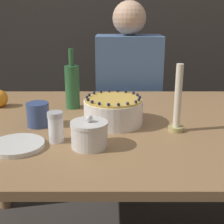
# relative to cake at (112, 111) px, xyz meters

# --- Properties ---
(dining_table) EXTENTS (1.63, 1.04, 0.72)m
(dining_table) POSITION_rel_cake_xyz_m (0.08, 0.01, -0.14)
(dining_table) COLOR #936D47
(dining_table) RESTS_ON ground_plane
(cake) EXTENTS (0.24, 0.24, 0.12)m
(cake) POSITION_rel_cake_xyz_m (0.00, 0.00, 0.00)
(cake) COLOR white
(cake) RESTS_ON dining_table
(sugar_bowl) EXTENTS (0.13, 0.13, 0.11)m
(sugar_bowl) POSITION_rel_cake_xyz_m (-0.08, -0.23, -0.01)
(sugar_bowl) COLOR silver
(sugar_bowl) RESTS_ON dining_table
(sugar_shaker) EXTENTS (0.06, 0.06, 0.11)m
(sugar_shaker) POSITION_rel_cake_xyz_m (-0.20, -0.19, 0.00)
(sugar_shaker) COLOR white
(sugar_shaker) RESTS_ON dining_table
(plate_stack) EXTENTS (0.18, 0.18, 0.02)m
(plate_stack) POSITION_rel_cake_xyz_m (-0.32, -0.24, -0.04)
(plate_stack) COLOR silver
(plate_stack) RESTS_ON dining_table
(candle) EXTENTS (0.06, 0.06, 0.26)m
(candle) POSITION_rel_cake_xyz_m (0.24, -0.08, 0.05)
(candle) COLOR tan
(candle) RESTS_ON dining_table
(bottle) EXTENTS (0.07, 0.07, 0.28)m
(bottle) POSITION_rel_cake_xyz_m (-0.19, 0.22, 0.05)
(bottle) COLOR #2D6638
(bottle) RESTS_ON dining_table
(cup) EXTENTS (0.09, 0.09, 0.09)m
(cup) POSITION_rel_cake_xyz_m (-0.30, -0.03, -0.01)
(cup) COLOR #384C7F
(cup) RESTS_ON dining_table
(person_man_blue_shirt) EXTENTS (0.40, 0.34, 1.22)m
(person_man_blue_shirt) POSITION_rel_cake_xyz_m (0.10, 0.73, -0.24)
(person_man_blue_shirt) COLOR #2D2D38
(person_man_blue_shirt) RESTS_ON ground_plane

